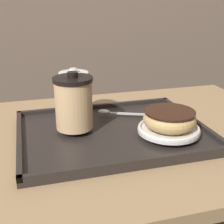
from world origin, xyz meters
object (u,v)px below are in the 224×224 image
object	(u,v)px
spoon	(111,112)
donut_chocolate_glazed	(169,119)
coffee_cup_rear	(74,92)
coffee_cup_front	(74,103)

from	to	relation	value
spoon	donut_chocolate_glazed	bearing A→B (deg)	146.17
donut_chocolate_glazed	spoon	bearing A→B (deg)	123.42
donut_chocolate_glazed	coffee_cup_rear	bearing A→B (deg)	134.68
coffee_cup_rear	donut_chocolate_glazed	world-z (taller)	coffee_cup_rear
coffee_cup_front	donut_chocolate_glazed	size ratio (longest dim) A/B	1.11
coffee_cup_front	donut_chocolate_glazed	distance (m)	0.24
coffee_cup_front	spoon	size ratio (longest dim) A/B	1.07
coffee_cup_front	donut_chocolate_glazed	xyz separation A→B (m)	(0.22, -0.09, -0.03)
spoon	coffee_cup_rear	bearing A→B (deg)	-1.87
donut_chocolate_glazed	spoon	size ratio (longest dim) A/B	0.96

